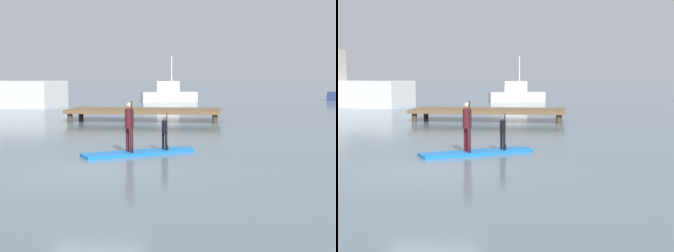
% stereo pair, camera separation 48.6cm
% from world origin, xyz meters
% --- Properties ---
extents(ground_plane, '(240.00, 240.00, 0.00)m').
position_xyz_m(ground_plane, '(0.00, 0.00, 0.00)').
color(ground_plane, slate).
extents(paddleboard_near, '(3.53, 2.58, 0.10)m').
position_xyz_m(paddleboard_near, '(0.84, 2.97, 0.05)').
color(paddleboard_near, blue).
rests_on(paddleboard_near, ground).
extents(paddler_adult, '(0.38, 0.44, 1.64)m').
position_xyz_m(paddler_adult, '(0.56, 2.78, 1.00)').
color(paddler_adult, '#4C1419').
rests_on(paddler_adult, paddleboard_near).
extents(paddler_child_solo, '(0.27, 0.34, 1.21)m').
position_xyz_m(paddler_child_solo, '(1.62, 3.44, 0.71)').
color(paddler_child_solo, black).
rests_on(paddler_child_solo, paddleboard_near).
extents(fishing_boat_green_midground, '(5.14, 2.81, 4.07)m').
position_xyz_m(fishing_boat_green_midground, '(-0.95, 33.10, 0.67)').
color(fishing_boat_green_midground, silver).
rests_on(fishing_boat_green_midground, ground).
extents(floating_dock, '(8.24, 2.85, 0.64)m').
position_xyz_m(floating_dock, '(-0.57, 14.42, 0.54)').
color(floating_dock, brown).
rests_on(floating_dock, ground).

